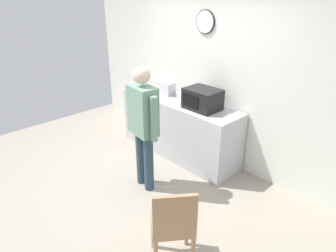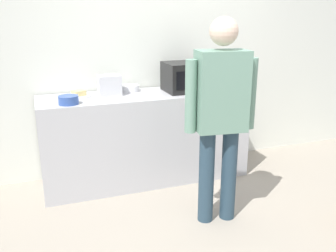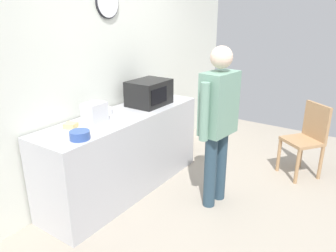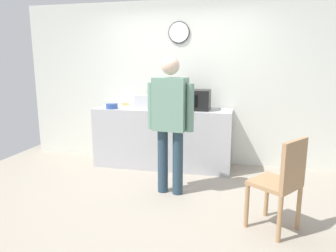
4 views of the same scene
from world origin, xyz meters
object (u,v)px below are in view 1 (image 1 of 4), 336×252
object	(u,v)px
toaster	(167,89)
microwave	(202,99)
wooden_chair	(173,225)
cereal_bowl	(182,94)
spoon_utensil	(230,114)
salad_bowl	(139,90)
sandwich_plate	(156,89)
fork_utensil	(162,99)
person_standing	(143,121)

from	to	relation	value
toaster	microwave	bearing A→B (deg)	-5.30
wooden_chair	cereal_bowl	bearing A→B (deg)	132.37
cereal_bowl	spoon_utensil	xyz separation A→B (m)	(0.99, -0.07, -0.03)
salad_bowl	spoon_utensil	xyz separation A→B (m)	(1.65, 0.30, -0.04)
microwave	spoon_utensil	world-z (taller)	microwave
microwave	sandwich_plate	xyz separation A→B (m)	(-1.13, 0.09, -0.13)
salad_bowl	fork_utensil	distance (m)	0.55
cereal_bowl	spoon_utensil	bearing A→B (deg)	-3.78
toaster	spoon_utensil	bearing A→B (deg)	2.32
cereal_bowl	wooden_chair	xyz separation A→B (m)	(1.69, -1.85, -0.44)
microwave	wooden_chair	distance (m)	2.06
cereal_bowl	fork_utensil	bearing A→B (deg)	-108.61
cereal_bowl	fork_utensil	world-z (taller)	cereal_bowl
microwave	toaster	bearing A→B (deg)	174.70
fork_utensil	wooden_chair	xyz separation A→B (m)	(1.80, -1.51, -0.41)
salad_bowl	cereal_bowl	size ratio (longest dim) A/B	0.89
sandwich_plate	wooden_chair	world-z (taller)	sandwich_plate
microwave	fork_utensil	bearing A→B (deg)	-168.34
salad_bowl	wooden_chair	distance (m)	2.81
microwave	cereal_bowl	size ratio (longest dim) A/B	2.46
sandwich_plate	salad_bowl	size ratio (longest dim) A/B	1.22
sandwich_plate	salad_bowl	world-z (taller)	salad_bowl
spoon_utensil	salad_bowl	bearing A→B (deg)	-169.66
spoon_utensil	wooden_chair	bearing A→B (deg)	-68.73
sandwich_plate	toaster	world-z (taller)	toaster
spoon_utensil	wooden_chair	world-z (taller)	spoon_utensil
salad_bowl	person_standing	size ratio (longest dim) A/B	0.11
spoon_utensil	microwave	bearing A→B (deg)	-162.62
spoon_utensil	person_standing	world-z (taller)	person_standing
salad_bowl	person_standing	xyz separation A→B (m)	(1.11, -0.82, 0.02)
cereal_bowl	wooden_chair	distance (m)	2.54
salad_bowl	spoon_utensil	size ratio (longest dim) A/B	1.06
person_standing	microwave	bearing A→B (deg)	82.06
microwave	fork_utensil	world-z (taller)	microwave
microwave	person_standing	bearing A→B (deg)	-97.94
sandwich_plate	toaster	distance (m)	0.31
sandwich_plate	wooden_chair	distance (m)	2.86
toaster	person_standing	xyz separation A→B (m)	(0.68, -1.07, -0.04)
salad_bowl	cereal_bowl	world-z (taller)	salad_bowl
microwave	sandwich_plate	distance (m)	1.14
microwave	cereal_bowl	distance (m)	0.63
salad_bowl	person_standing	bearing A→B (deg)	-36.39
spoon_utensil	wooden_chair	size ratio (longest dim) A/B	0.18
microwave	wooden_chair	size ratio (longest dim) A/B	0.53
microwave	toaster	xyz separation A→B (m)	(-0.82, 0.08, -0.05)
microwave	salad_bowl	xyz separation A→B (m)	(-1.25, -0.18, -0.11)
toaster	person_standing	size ratio (longest dim) A/B	0.13
toaster	cereal_bowl	bearing A→B (deg)	26.19
fork_utensil	person_standing	world-z (taller)	person_standing
fork_utensil	spoon_utensil	distance (m)	1.14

